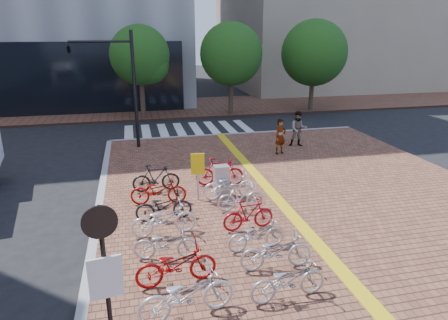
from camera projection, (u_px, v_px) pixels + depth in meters
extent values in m
plane|color=black|center=(243.00, 250.00, 10.91)|extent=(120.00, 120.00, 0.00)
cube|color=gray|center=(237.00, 134.00, 22.65)|extent=(14.00, 0.25, 0.15)
cube|color=brown|center=(169.00, 108.00, 30.34)|extent=(70.00, 8.00, 0.15)
cube|color=silver|center=(129.00, 133.00, 23.24)|extent=(0.50, 4.00, 0.01)
cube|color=silver|center=(146.00, 132.00, 23.45)|extent=(0.50, 4.00, 0.01)
cube|color=silver|center=(163.00, 131.00, 23.67)|extent=(0.50, 4.00, 0.01)
cube|color=silver|center=(180.00, 130.00, 23.88)|extent=(0.50, 4.00, 0.01)
cube|color=silver|center=(197.00, 129.00, 24.09)|extent=(0.50, 4.00, 0.01)
cube|color=silver|center=(213.00, 129.00, 24.31)|extent=(0.50, 4.00, 0.01)
cube|color=silver|center=(229.00, 128.00, 24.52)|extent=(0.50, 4.00, 0.01)
cube|color=silver|center=(244.00, 127.00, 24.74)|extent=(0.50, 4.00, 0.01)
cylinder|color=#38281E|center=(143.00, 98.00, 26.25)|extent=(0.32, 0.32, 2.60)
sphere|color=#194714|center=(140.00, 55.00, 25.39)|extent=(3.80, 3.80, 3.80)
sphere|color=#194714|center=(150.00, 65.00, 25.43)|extent=(2.40, 2.40, 2.40)
cylinder|color=#38281E|center=(231.00, 95.00, 27.53)|extent=(0.32, 0.32, 2.60)
sphere|color=#194714|center=(231.00, 54.00, 26.68)|extent=(4.20, 4.20, 4.20)
sphere|color=#194714|center=(241.00, 63.00, 26.72)|extent=(2.40, 2.40, 2.40)
cylinder|color=#38281E|center=(311.00, 92.00, 28.82)|extent=(0.32, 0.32, 2.60)
sphere|color=#194714|center=(314.00, 53.00, 27.96)|extent=(4.60, 4.60, 4.60)
sphere|color=#194714|center=(323.00, 62.00, 28.00)|extent=(2.40, 2.40, 2.40)
imported|color=silver|center=(187.00, 294.00, 7.99)|extent=(2.10, 1.01, 1.06)
imported|color=#9E0B0B|center=(176.00, 265.00, 9.06)|extent=(1.92, 0.81, 0.98)
imported|color=#B4B4B9|center=(166.00, 243.00, 10.08)|extent=(1.72, 0.83, 0.87)
imported|color=silver|center=(164.00, 219.00, 11.26)|extent=(1.90, 0.80, 0.98)
imported|color=black|center=(164.00, 206.00, 12.19)|extent=(1.73, 0.62, 0.90)
imported|color=#9D100B|center=(158.00, 190.00, 13.28)|extent=(1.90, 0.83, 0.97)
imported|color=black|center=(156.00, 178.00, 14.34)|extent=(1.70, 0.48, 1.02)
imported|color=#ABABAF|center=(288.00, 280.00, 8.55)|extent=(1.82, 0.78, 0.93)
imported|color=#B4B4B9|center=(276.00, 251.00, 9.65)|extent=(1.83, 0.68, 0.95)
imported|color=#B4B4B9|center=(256.00, 234.00, 10.54)|extent=(1.68, 0.76, 0.85)
imported|color=#A40B19|center=(248.00, 215.00, 11.58)|extent=(1.58, 0.55, 0.93)
imported|color=silver|center=(241.00, 197.00, 12.80)|extent=(1.60, 0.52, 0.95)
imported|color=white|center=(230.00, 185.00, 13.72)|extent=(1.89, 0.68, 0.99)
imported|color=#9F0B17|center=(220.00, 172.00, 14.85)|extent=(1.85, 0.82, 1.08)
imported|color=gray|center=(280.00, 136.00, 18.65)|extent=(0.71, 0.59, 1.66)
imported|color=#474B5A|center=(299.00, 129.00, 19.86)|extent=(1.00, 0.86, 1.77)
cube|color=#ADACB1|center=(221.00, 181.00, 13.89)|extent=(0.53, 0.40, 1.12)
cylinder|color=#B7B7BC|center=(198.00, 178.00, 13.49)|extent=(0.07, 0.07, 1.63)
cube|color=yellow|center=(198.00, 164.00, 13.29)|extent=(0.46, 0.09, 0.73)
cylinder|color=black|center=(107.00, 289.00, 6.58)|extent=(0.09, 0.09, 3.00)
cylinder|color=black|center=(100.00, 222.00, 6.14)|extent=(0.56, 0.13, 0.56)
cube|color=silver|center=(106.00, 278.00, 6.45)|extent=(0.55, 0.13, 0.75)
cylinder|color=black|center=(135.00, 91.00, 19.18)|extent=(0.17, 0.17, 5.59)
cylinder|color=black|center=(100.00, 41.00, 18.17)|extent=(2.79, 0.11, 0.11)
imported|color=black|center=(68.00, 48.00, 17.96)|extent=(0.25, 1.16, 0.47)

